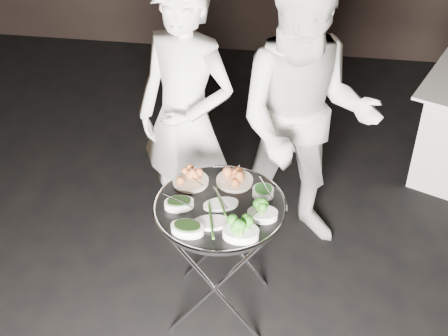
# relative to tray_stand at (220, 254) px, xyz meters

# --- Properties ---
(floor) EXTENTS (6.00, 7.00, 0.05)m
(floor) POSITION_rel_tray_stand_xyz_m (-0.20, -0.01, -0.47)
(floor) COLOR black
(floor) RESTS_ON ground
(tray_stand) EXTENTS (0.54, 0.46, 0.80)m
(tray_stand) POSITION_rel_tray_stand_xyz_m (0.00, 0.00, 0.00)
(tray_stand) COLOR silver
(tray_stand) RESTS_ON floor
(serving_tray) EXTENTS (0.72, 0.72, 0.04)m
(serving_tray) POSITION_rel_tray_stand_xyz_m (0.00, 0.00, 0.36)
(serving_tray) COLOR black
(serving_tray) RESTS_ON tray_stand
(potato_plate_a) EXTENTS (0.20, 0.20, 0.07)m
(potato_plate_a) POSITION_rel_tray_stand_xyz_m (-0.19, 0.17, 0.40)
(potato_plate_a) COLOR beige
(potato_plate_a) RESTS_ON serving_tray
(potato_plate_b) EXTENTS (0.21, 0.21, 0.08)m
(potato_plate_b) POSITION_rel_tray_stand_xyz_m (0.05, 0.21, 0.40)
(potato_plate_b) COLOR beige
(potato_plate_b) RESTS_ON serving_tray
(greens_bowl) EXTENTS (0.12, 0.12, 0.07)m
(greens_bowl) POSITION_rel_tray_stand_xyz_m (0.22, 0.12, 0.40)
(greens_bowl) COLOR white
(greens_bowl) RESTS_ON serving_tray
(asparagus_plate_a) EXTENTS (0.22, 0.17, 0.04)m
(asparagus_plate_a) POSITION_rel_tray_stand_xyz_m (0.00, -0.00, 0.38)
(asparagus_plate_a) COLOR white
(asparagus_plate_a) RESTS_ON serving_tray
(asparagus_plate_b) EXTENTS (0.21, 0.15, 0.04)m
(asparagus_plate_b) POSITION_rel_tray_stand_xyz_m (-0.02, -0.15, 0.38)
(asparagus_plate_b) COLOR white
(asparagus_plate_b) RESTS_ON serving_tray
(spinach_bowl_a) EXTENTS (0.18, 0.14, 0.06)m
(spinach_bowl_a) POSITION_rel_tray_stand_xyz_m (-0.21, -0.04, 0.39)
(spinach_bowl_a) COLOR white
(spinach_bowl_a) RESTS_ON serving_tray
(spinach_bowl_b) EXTENTS (0.18, 0.12, 0.07)m
(spinach_bowl_b) POSITION_rel_tray_stand_xyz_m (-0.13, -0.23, 0.40)
(spinach_bowl_b) COLOR white
(spinach_bowl_b) RESTS_ON serving_tray
(broccoli_bowl_a) EXTENTS (0.17, 0.13, 0.07)m
(broccoli_bowl_a) POSITION_rel_tray_stand_xyz_m (0.23, -0.06, 0.39)
(broccoli_bowl_a) COLOR white
(broccoli_bowl_a) RESTS_ON serving_tray
(broccoli_bowl_b) EXTENTS (0.19, 0.14, 0.08)m
(broccoli_bowl_b) POSITION_rel_tray_stand_xyz_m (0.14, -0.22, 0.40)
(broccoli_bowl_b) COLOR white
(broccoli_bowl_b) RESTS_ON serving_tray
(serving_utensils) EXTENTS (0.58, 0.44, 0.01)m
(serving_utensils) POSITION_rel_tray_stand_xyz_m (0.02, 0.07, 0.41)
(serving_utensils) COLOR silver
(serving_utensils) RESTS_ON serving_tray
(waiter_left) EXTENTS (0.76, 0.62, 1.79)m
(waiter_left) POSITION_rel_tray_stand_xyz_m (-0.31, 0.68, 0.45)
(waiter_left) COLOR white
(waiter_left) RESTS_ON floor
(waiter_right) EXTENTS (0.93, 0.74, 1.86)m
(waiter_right) POSITION_rel_tray_stand_xyz_m (0.41, 0.72, 0.48)
(waiter_right) COLOR white
(waiter_right) RESTS_ON floor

